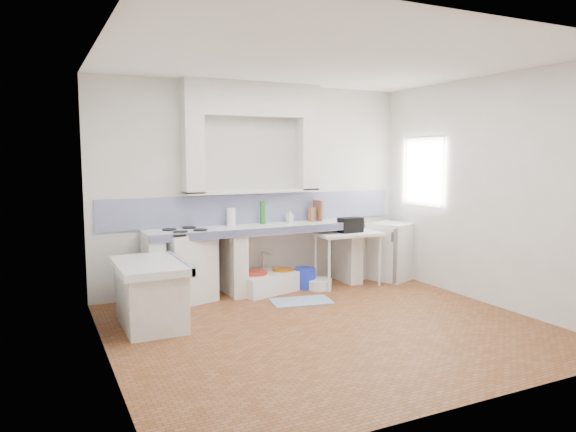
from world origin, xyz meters
name	(u,v)px	position (x,y,z in m)	size (l,w,h in m)	color
floor	(328,327)	(0.00, 0.00, 0.00)	(4.50, 4.50, 0.00)	brown
ceiling	(331,60)	(0.00, 0.00, 2.80)	(4.50, 4.50, 0.00)	white
wall_back	(257,187)	(0.00, 2.00, 1.40)	(4.50, 4.50, 0.00)	white
wall_front	(472,218)	(0.00, -2.00, 1.40)	(4.50, 4.50, 0.00)	white
wall_left	(104,206)	(-2.25, 0.00, 1.40)	(4.50, 4.50, 0.00)	white
wall_right	(488,191)	(2.25, 0.00, 1.40)	(4.50, 4.50, 0.00)	white
alcove_mass	(253,99)	(-0.10, 1.88, 2.58)	(1.90, 0.25, 0.45)	white
window_frame	(433,172)	(2.42, 1.20, 1.60)	(0.35, 0.86, 1.06)	#3C2313
lace_valance	(426,145)	(2.28, 1.20, 1.98)	(0.01, 0.84, 0.24)	white
counter_slab	(258,229)	(-0.10, 1.70, 0.86)	(3.00, 0.60, 0.08)	white
counter_lip	(267,232)	(-0.10, 1.42, 0.86)	(3.00, 0.04, 0.10)	navy
counter_pier_left	(154,272)	(-1.50, 1.70, 0.41)	(0.20, 0.55, 0.82)	white
counter_pier_mid	(234,264)	(-0.45, 1.70, 0.41)	(0.20, 0.55, 0.82)	white
counter_pier_right	(347,254)	(1.30, 1.70, 0.41)	(0.20, 0.55, 0.82)	white
peninsula_top	(150,266)	(-1.70, 0.90, 0.66)	(0.70, 1.10, 0.08)	white
peninsula_base	(151,297)	(-1.70, 0.90, 0.31)	(0.60, 1.00, 0.62)	white
peninsula_lip	(180,263)	(-1.37, 0.90, 0.66)	(0.04, 1.10, 0.10)	navy
backsplash	(257,209)	(0.00, 1.99, 1.10)	(4.27, 0.03, 0.40)	navy
stove	(186,267)	(-1.10, 1.72, 0.43)	(0.61, 0.59, 0.87)	white
sink	(269,282)	(0.05, 1.68, 0.12)	(0.98, 0.53, 0.23)	white
side_table	(348,259)	(1.17, 1.48, 0.38)	(0.91, 0.51, 0.04)	white
fridge	(391,251)	(1.96, 1.54, 0.42)	(0.54, 0.54, 0.84)	white
bucket_red	(255,282)	(-0.18, 1.63, 0.16)	(0.33, 0.33, 0.31)	#AE2B1A
bucket_orange	(283,279)	(0.25, 1.68, 0.14)	(0.30, 0.30, 0.28)	#CE6407
bucket_blue	(305,278)	(0.55, 1.61, 0.14)	(0.30, 0.30, 0.28)	#1E32D2
basin_white	(319,284)	(0.71, 1.47, 0.07)	(0.35, 0.35, 0.13)	white
water_bottle_a	(260,279)	(-0.02, 1.85, 0.13)	(0.07, 0.07, 0.27)	silver
water_bottle_b	(275,276)	(0.21, 1.85, 0.15)	(0.08, 0.08, 0.30)	silver
black_bag	(350,225)	(1.21, 1.48, 0.86)	(0.33, 0.19, 0.21)	black
green_bottle_a	(263,213)	(0.03, 1.85, 1.05)	(0.07, 0.07, 0.31)	#266C23
green_bottle_b	(262,213)	(0.02, 1.85, 1.06)	(0.07, 0.07, 0.31)	#266C23
knife_block	(312,214)	(0.78, 1.83, 1.00)	(0.10, 0.08, 0.20)	brown
cutting_board	(318,210)	(0.89, 1.85, 1.05)	(0.02, 0.22, 0.29)	brown
paper_towel	(231,217)	(-0.44, 1.84, 1.02)	(0.12, 0.12, 0.24)	white
soap_bottle	(290,216)	(0.44, 1.85, 0.99)	(0.08, 0.08, 0.18)	white
rug	(301,301)	(0.19, 1.01, 0.01)	(0.75, 0.43, 0.01)	#3D5C9C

